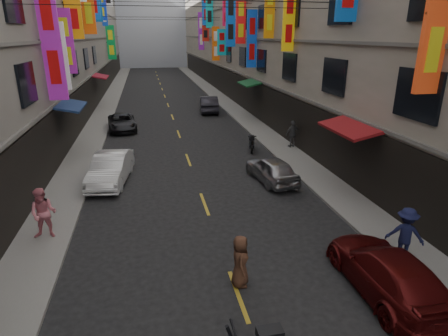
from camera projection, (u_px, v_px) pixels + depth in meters
name	position (u px, v px, depth m)	size (l,w,h in m)	color
sidewalk_left	(107.00, 107.00, 36.74)	(2.00, 90.00, 0.12)	slate
sidewalk_right	(226.00, 102.00, 39.03)	(2.00, 90.00, 0.12)	slate
building_row_left	(23.00, 1.00, 32.42)	(10.14, 90.00, 19.00)	gray
building_row_right	(285.00, 5.00, 37.00)	(10.14, 90.00, 19.00)	#AA9C8F
haze_block	(151.00, 14.00, 80.31)	(18.00, 8.00, 22.00)	#B5BBC9
shop_signage	(165.00, 1.00, 28.65)	(14.00, 55.00, 11.58)	#1810BA
street_awnings	(161.00, 102.00, 21.90)	(13.99, 35.20, 0.41)	#154D14
overhead_cables	(173.00, 0.00, 23.87)	(14.00, 38.04, 1.24)	black
lane_markings	(170.00, 111.00, 35.13)	(0.12, 80.20, 0.01)	gold
scooter_far_right	(252.00, 143.00, 22.93)	(0.68, 1.78, 1.14)	black
car_left_mid	(111.00, 169.00, 17.84)	(1.49, 4.28, 1.41)	white
car_left_far	(122.00, 122.00, 27.75)	(1.95, 4.22, 1.17)	black
car_right_near	(388.00, 272.00, 10.15)	(1.82, 4.48, 1.30)	#570E0E
car_right_mid	(272.00, 169.00, 18.01)	(1.46, 3.63, 1.24)	#A4A4A8
car_right_far	(209.00, 104.00, 34.30)	(1.54, 4.43, 1.46)	#29272F
pedestrian_lfar	(44.00, 213.00, 12.67)	(0.88, 0.60, 1.80)	#E07785
pedestrian_rnear	(405.00, 234.00, 11.46)	(1.11, 0.57, 1.71)	#16193C
pedestrian_rfar	(293.00, 134.00, 23.10)	(0.97, 0.55, 1.66)	#525254
pedestrian_crossing	(240.00, 261.00, 10.44)	(0.75, 0.51, 1.54)	#4E2E1F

